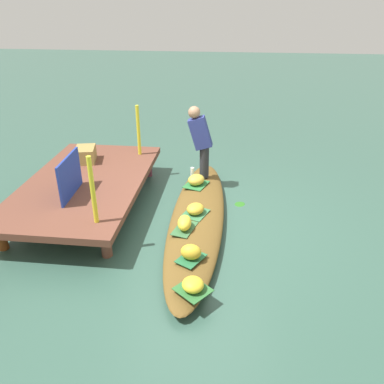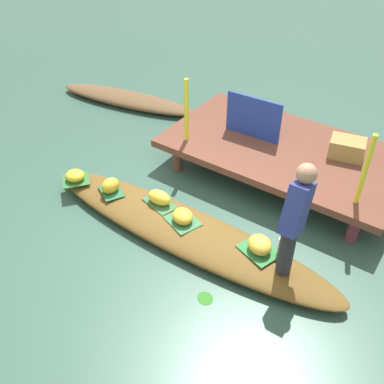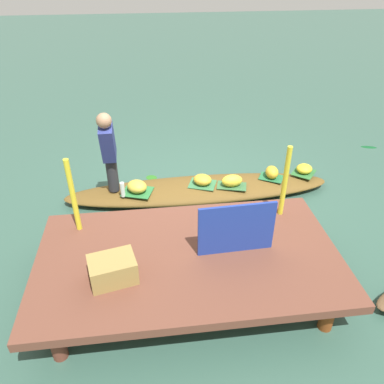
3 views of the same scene
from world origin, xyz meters
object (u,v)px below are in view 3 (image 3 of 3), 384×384
vendor_boat (199,190)px  water_bottle (123,190)px  banana_bunch_0 (137,186)px  banana_bunch_1 (202,180)px  vendor_person (108,148)px  banana_bunch_3 (232,181)px  banana_bunch_4 (304,169)px  produce_crate (113,269)px  banana_bunch_2 (272,172)px  market_banner (237,229)px

vendor_boat → water_bottle: 1.16m
vendor_boat → banana_bunch_0: 0.95m
banana_bunch_1 → vendor_person: bearing=2.3°
banana_bunch_1 → banana_bunch_3: 0.44m
banana_bunch_1 → banana_bunch_4: bearing=-174.9°
banana_bunch_0 → produce_crate: 1.99m
banana_bunch_0 → banana_bunch_2: (-2.05, -0.15, 0.01)m
banana_bunch_0 → banana_bunch_3: 1.40m
vendor_boat → banana_bunch_0: (0.93, 0.11, 0.20)m
vendor_boat → banana_bunch_3: size_ratio=12.99×
vendor_boat → banana_bunch_1: 0.19m
banana_bunch_4 → produce_crate: (2.82, 2.19, 0.30)m
vendor_person → water_bottle: size_ratio=5.62×
banana_bunch_3 → banana_bunch_4: size_ratio=1.24×
banana_bunch_4 → market_banner: size_ratio=0.31×
banana_bunch_2 → banana_bunch_3: banana_bunch_2 is taller
market_banner → produce_crate: (1.27, 0.26, -0.17)m
banana_bunch_2 → market_banner: 2.15m
banana_bunch_2 → vendor_boat: bearing=1.7°
banana_bunch_4 → vendor_person: 3.02m
market_banner → vendor_person: bearing=-53.9°
banana_bunch_0 → banana_bunch_1: size_ratio=1.08×
vendor_boat → banana_bunch_4: banana_bunch_4 is taller
banana_bunch_2 → market_banner: (1.00, 1.85, 0.45)m
banana_bunch_4 → market_banner: bearing=51.2°
banana_bunch_1 → market_banner: market_banner is taller
banana_bunch_1 → banana_bunch_2: bearing=-176.8°
banana_bunch_2 → banana_bunch_4: (-0.55, -0.09, -0.02)m
produce_crate → vendor_person: bearing=-86.6°
banana_bunch_1 → produce_crate: (1.19, 2.05, 0.29)m
produce_crate → banana_bunch_0: bearing=-96.3°
banana_bunch_0 → produce_crate: (0.22, 1.96, 0.28)m
vendor_person → banana_bunch_0: bearing=174.1°
water_bottle → banana_bunch_2: bearing=-174.0°
banana_bunch_2 → produce_crate: bearing=42.9°
water_bottle → market_banner: 2.09m
banana_bunch_1 → market_banner: bearing=92.5°
vendor_boat → banana_bunch_1: bearing=149.2°
water_bottle → vendor_person: bearing=-42.6°
produce_crate → banana_bunch_3: bearing=-129.7°
banana_bunch_2 → market_banner: bearing=61.5°
banana_bunch_0 → banana_bunch_3: size_ratio=0.97×
vendor_person → market_banner: size_ratio=1.54×
banana_bunch_0 → banana_bunch_4: 2.62m
vendor_boat → market_banner: size_ratio=4.95×
vendor_boat → banana_bunch_4: size_ratio=16.16×
produce_crate → banana_bunch_1: bearing=-120.1°
vendor_boat → water_bottle: bearing=9.8°
banana_bunch_0 → produce_crate: size_ratio=0.68×
banana_bunch_4 → vendor_boat: bearing=4.1°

